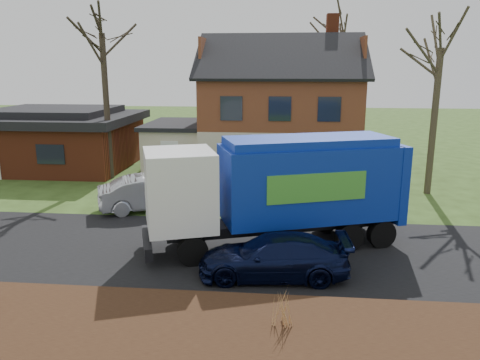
{
  "coord_description": "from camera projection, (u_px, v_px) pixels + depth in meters",
  "views": [
    {
      "loc": [
        2.3,
        -14.91,
        6.15
      ],
      "look_at": [
        0.62,
        2.5,
        1.93
      ],
      "focal_mm": 35.0,
      "sensor_mm": 36.0,
      "label": 1
    }
  ],
  "objects": [
    {
      "name": "navy_wagon",
      "position": [
        274.0,
        256.0,
        13.96
      ],
      "size": [
        4.59,
        2.11,
        1.3
      ],
      "primitive_type": "imported",
      "rotation": [
        0.0,
        0.0,
        -1.51
      ],
      "color": "black",
      "rests_on": "ground"
    },
    {
      "name": "garbage_truck",
      "position": [
        282.0,
        185.0,
        16.08
      ],
      "size": [
        9.24,
        5.18,
        3.83
      ],
      "rotation": [
        0.0,
        0.0,
        0.33
      ],
      "color": "black",
      "rests_on": "ground"
    },
    {
      "name": "tree_front_west",
      "position": [
        100.0,
        10.0,
        24.56
      ],
      "size": [
        3.71,
        3.71,
        11.02
      ],
      "color": "#392F22",
      "rests_on": "ground"
    },
    {
      "name": "tree_front_east",
      "position": [
        444.0,
        22.0,
        21.54
      ],
      "size": [
        3.62,
        3.62,
        10.07
      ],
      "color": "#433A28",
      "rests_on": "ground"
    },
    {
      "name": "silver_sedan",
      "position": [
        152.0,
        193.0,
        20.62
      ],
      "size": [
        4.89,
        3.37,
        1.53
      ],
      "primitive_type": "imported",
      "rotation": [
        0.0,
        0.0,
        1.99
      ],
      "color": "#B8BBC1",
      "rests_on": "ground"
    },
    {
      "name": "grass_clump_mid",
      "position": [
        281.0,
        307.0,
        10.77
      ],
      "size": [
        0.34,
        0.28,
        0.95
      ],
      "color": "tan",
      "rests_on": "mulch_verge"
    },
    {
      "name": "mulch_verge",
      "position": [
        182.0,
        331.0,
        10.93
      ],
      "size": [
        80.0,
        3.5,
        0.3
      ],
      "primitive_type": "cube",
      "color": "black",
      "rests_on": "ground"
    },
    {
      "name": "ranch_house",
      "position": [
        56.0,
        138.0,
        29.36
      ],
      "size": [
        9.8,
        8.2,
        3.7
      ],
      "color": "maroon",
      "rests_on": "ground"
    },
    {
      "name": "tree_back",
      "position": [
        344.0,
        13.0,
        33.08
      ],
      "size": [
        3.75,
        3.75,
        11.86
      ],
      "color": "#3A2F23",
      "rests_on": "ground"
    },
    {
      "name": "main_house",
      "position": [
        272.0,
        103.0,
        28.46
      ],
      "size": [
        12.95,
        8.95,
        9.26
      ],
      "color": "beige",
      "rests_on": "ground"
    },
    {
      "name": "road",
      "position": [
        215.0,
        251.0,
        16.09
      ],
      "size": [
        80.0,
        7.0,
        0.02
      ],
      "primitive_type": "cube",
      "color": "black",
      "rests_on": "ground"
    },
    {
      "name": "ground",
      "position": [
        215.0,
        251.0,
        16.09
      ],
      "size": [
        120.0,
        120.0,
        0.0
      ],
      "primitive_type": "plane",
      "color": "#2E4517",
      "rests_on": "ground"
    }
  ]
}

